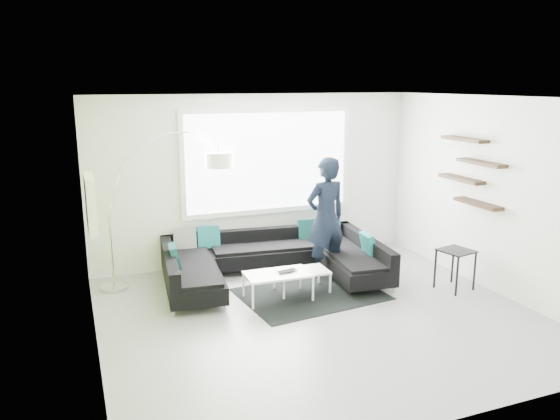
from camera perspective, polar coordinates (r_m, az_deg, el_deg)
The scene contains 9 objects.
ground at distance 7.29m, azimuth 4.06°, elevation -10.94°, with size 5.50×5.50×0.00m, color gray.
room_shell at distance 6.96m, azimuth 3.86°, elevation 3.49°, with size 5.54×5.04×2.82m.
sectional_sofa at distance 8.35m, azimuth -0.76°, elevation -5.44°, with size 3.43×2.32×0.70m.
rug at distance 7.96m, azimuth 3.22°, elevation -8.75°, with size 1.96×1.43×0.01m, color black.
coffee_table at distance 7.85m, azimuth 1.08°, elevation -7.59°, with size 1.18×0.69×0.39m, color white.
arc_lamp at distance 8.19m, azimuth -17.48°, elevation -0.47°, with size 2.12×0.90×2.26m, color white, non-canonical shape.
side_table at distance 8.44m, azimuth 17.80°, elevation -5.95°, with size 0.44×0.44×0.60m, color black.
person at distance 8.45m, azimuth 4.79°, elevation -0.78°, with size 0.75×0.55×1.88m, color black.
laptop at distance 7.66m, azimuth 0.94°, elevation -6.50°, with size 0.32×0.24×0.02m, color black.
Camera 1 is at (-2.88, -6.00, 2.98)m, focal length 35.00 mm.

